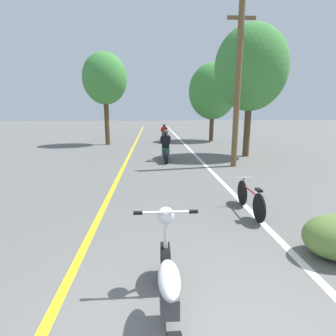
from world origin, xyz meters
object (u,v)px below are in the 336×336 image
at_px(roadside_tree_right_near, 251,69).
at_px(motorcycle_rider_far, 164,135).
at_px(motorcycle_foreground, 169,287).
at_px(motorcycle_rider_lead, 166,149).
at_px(roadside_tree_right_far, 213,91).
at_px(utility_pole, 238,86).
at_px(roadside_tree_left, 105,79).
at_px(bicycle_parked, 250,199).

bearing_deg(roadside_tree_right_near, motorcycle_rider_far, 121.81).
xyz_separation_m(motorcycle_foreground, motorcycle_rider_lead, (0.48, 9.61, 0.12)).
bearing_deg(roadside_tree_right_far, motorcycle_rider_lead, -116.46).
bearing_deg(utility_pole, motorcycle_rider_far, 106.13).
bearing_deg(roadside_tree_right_far, motorcycle_foreground, -104.22).
relative_size(roadside_tree_left, motorcycle_foreground, 2.88).
height_order(roadside_tree_right_near, roadside_tree_left, roadside_tree_right_near).
xyz_separation_m(roadside_tree_right_near, motorcycle_rider_lead, (-4.21, -1.03, -3.75)).
bearing_deg(bicycle_parked, roadside_tree_left, 112.45).
bearing_deg(motorcycle_rider_lead, motorcycle_rider_far, 87.75).
distance_m(utility_pole, motorcycle_rider_lead, 4.16).
distance_m(roadside_tree_left, motorcycle_rider_far, 5.63).
bearing_deg(motorcycle_foreground, roadside_tree_right_near, 66.18).
relative_size(roadside_tree_right_far, bicycle_parked, 3.47).
relative_size(roadside_tree_right_far, motorcycle_rider_far, 2.73).
height_order(roadside_tree_left, motorcycle_rider_lead, roadside_tree_left).
distance_m(utility_pole, bicycle_parked, 6.04).
xyz_separation_m(roadside_tree_right_near, roadside_tree_left, (-7.89, 5.20, 0.04)).
bearing_deg(roadside_tree_right_near, utility_pole, -119.81).
xyz_separation_m(roadside_tree_right_near, roadside_tree_right_far, (-0.23, 6.97, -0.59)).
bearing_deg(motorcycle_foreground, bicycle_parked, 55.96).
bearing_deg(motorcycle_foreground, roadside_tree_left, 101.41).
height_order(roadside_tree_right_near, bicycle_parked, roadside_tree_right_near).
height_order(roadside_tree_right_near, roadside_tree_right_far, roadside_tree_right_near).
xyz_separation_m(utility_pole, roadside_tree_right_far, (1.16, 9.40, 0.44)).
bearing_deg(motorcycle_rider_far, motorcycle_foreground, -92.60).
bearing_deg(motorcycle_rider_lead, roadside_tree_right_far, 63.54).
relative_size(roadside_tree_right_near, motorcycle_rider_lead, 3.24).
relative_size(utility_pole, bicycle_parked, 3.81).
bearing_deg(roadside_tree_right_far, motorcycle_rider_far, -170.14).
bearing_deg(motorcycle_rider_lead, bicycle_parked, -76.29).
distance_m(roadside_tree_left, bicycle_parked, 14.37).
distance_m(motorcycle_rider_lead, bicycle_parked, 6.73).
bearing_deg(motorcycle_rider_lead, roadside_tree_right_near, 13.69).
bearing_deg(utility_pole, roadside_tree_left, 130.44).
xyz_separation_m(roadside_tree_right_far, motorcycle_foreground, (-4.46, -17.61, -3.28)).
height_order(roadside_tree_right_near, motorcycle_foreground, roadside_tree_right_near).
distance_m(roadside_tree_right_far, motorcycle_rider_far, 4.93).
relative_size(roadside_tree_left, bicycle_parked, 3.63).
bearing_deg(motorcycle_rider_lead, motorcycle_foreground, -92.88).
height_order(motorcycle_foreground, bicycle_parked, motorcycle_foreground).
relative_size(utility_pole, motorcycle_rider_lead, 3.24).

